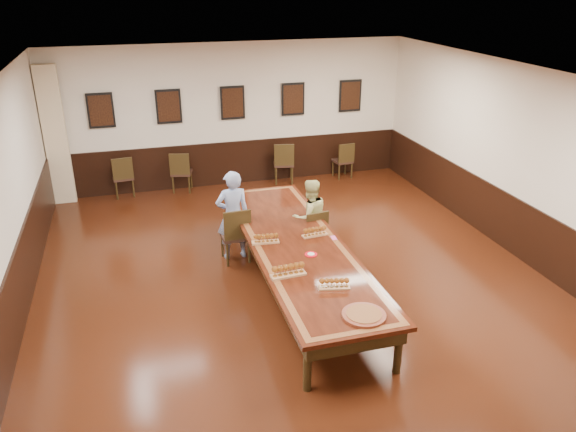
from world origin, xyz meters
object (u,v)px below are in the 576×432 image
object	(u,v)px
chair_man	(235,233)
person_man	(233,215)
chair_woman	(312,233)
carved_platter	(364,315)
conference_table	(297,252)
person_woman	(310,217)
spare_chair_c	(284,162)
spare_chair_d	(343,160)
spare_chair_b	(181,171)
spare_chair_a	(123,176)

from	to	relation	value
chair_man	person_man	world-z (taller)	person_man
chair_woman	person_man	size ratio (longest dim) A/B	0.56
chair_woman	carved_platter	xyz separation A→B (m)	(-0.37, -3.06, 0.33)
chair_woman	conference_table	size ratio (longest dim) A/B	0.17
person_woman	carved_platter	bearing A→B (deg)	73.56
spare_chair_c	spare_chair_d	bearing A→B (deg)	-169.90
chair_woman	carved_platter	size ratio (longest dim) A/B	1.36
spare_chair_b	person_man	world-z (taller)	person_man
spare_chair_a	spare_chair_b	xyz separation A→B (m)	(1.27, -0.05, 0.00)
person_woman	conference_table	bearing A→B (deg)	52.31
person_man	carved_platter	xyz separation A→B (m)	(0.94, -3.38, -0.01)
chair_woman	conference_table	xyz separation A→B (m)	(-0.56, -0.95, 0.17)
conference_table	chair_man	bearing A→B (deg)	122.54
chair_man	person_man	distance (m)	0.31
spare_chair_a	carved_platter	xyz separation A→B (m)	(2.71, -6.95, 0.31)
spare_chair_d	carved_platter	bearing A→B (deg)	64.83
chair_man	spare_chair_a	distance (m)	4.08
spare_chair_d	person_woman	xyz separation A→B (m)	(-2.02, -3.63, 0.25)
chair_woman	person_man	bearing A→B (deg)	-23.81
spare_chair_b	spare_chair_d	world-z (taller)	spare_chair_b
chair_woman	person_man	xyz separation A→B (m)	(-1.31, 0.32, 0.35)
spare_chair_b	person_woman	world-z (taller)	person_woman
person_woman	person_man	bearing A→B (deg)	-20.09
spare_chair_b	spare_chair_d	bearing A→B (deg)	-167.82
spare_chair_b	spare_chair_d	xyz separation A→B (m)	(3.81, -0.12, -0.03)
spare_chair_d	carved_platter	xyz separation A→B (m)	(-2.37, -6.78, 0.33)
carved_platter	spare_chair_c	bearing A→B (deg)	82.32
spare_chair_b	carved_platter	distance (m)	7.06
person_man	carved_platter	bearing A→B (deg)	102.31
chair_man	spare_chair_c	xyz separation A→B (m)	(1.86, 3.56, -0.00)
person_woman	conference_table	world-z (taller)	person_woman
spare_chair_a	chair_woman	bearing A→B (deg)	122.29
chair_man	carved_platter	xyz separation A→B (m)	(0.93, -3.28, 0.28)
spare_chair_b	chair_man	bearing A→B (deg)	111.99
chair_man	spare_chair_d	distance (m)	4.82
person_man	conference_table	bearing A→B (deg)	117.35
person_woman	chair_man	bearing A→B (deg)	-15.56
spare_chair_c	conference_table	distance (m)	4.85
chair_man	chair_woman	distance (m)	1.32
chair_woman	spare_chair_d	world-z (taller)	chair_woman
spare_chair_b	person_man	bearing A→B (deg)	112.13
spare_chair_c	conference_table	size ratio (longest dim) A/B	0.19
spare_chair_b	spare_chair_c	distance (m)	2.36
person_woman	spare_chair_b	bearing A→B (deg)	-74.52
spare_chair_b	spare_chair_d	size ratio (longest dim) A/B	1.06
chair_man	spare_chair_b	world-z (taller)	chair_man
chair_man	person_man	size ratio (longest dim) A/B	0.63
carved_platter	spare_chair_a	bearing A→B (deg)	111.31
chair_man	spare_chair_c	size ratio (longest dim) A/B	1.01
chair_woman	spare_chair_d	size ratio (longest dim) A/B	1.00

